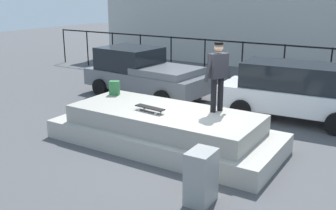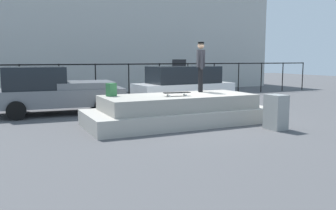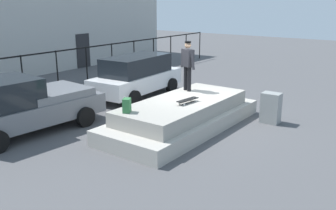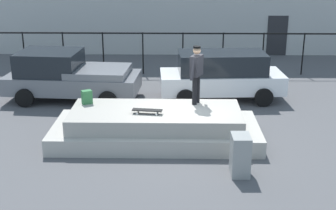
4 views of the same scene
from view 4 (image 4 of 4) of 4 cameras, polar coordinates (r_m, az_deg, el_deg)
ground_plane at (r=13.33m, az=2.16°, el=-4.18°), size 60.00×60.00×0.00m
concrete_ledge at (r=13.08m, az=-1.52°, el=-2.69°), size 5.83×2.46×0.91m
skateboarder at (r=13.18m, az=3.55°, el=4.27°), size 0.42×0.80×1.70m
skateboard at (r=12.59m, az=-2.58°, el=-0.66°), size 0.84×0.30×0.12m
backpack at (r=13.58m, az=-10.01°, el=0.98°), size 0.34×0.31×0.40m
car_grey_pickup_near at (r=16.88m, az=-12.21°, el=3.59°), size 4.81×2.44×1.75m
car_white_hatchback_mid at (r=16.62m, az=6.65°, el=3.75°), size 4.46×2.18×1.71m
utility_box at (r=11.24m, az=8.93°, el=-6.15°), size 0.45×0.61×1.02m
fence_row at (r=19.83m, az=1.85°, el=7.31°), size 24.06×0.06×1.81m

